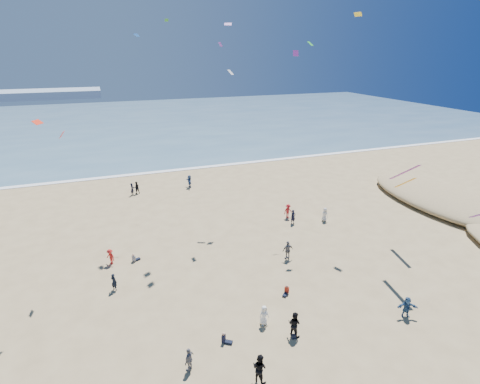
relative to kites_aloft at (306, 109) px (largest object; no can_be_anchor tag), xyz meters
name	(u,v)px	position (x,y,z in m)	size (l,w,h in m)	color
ocean	(126,123)	(-9.82, 82.18, -14.22)	(220.00, 100.00, 0.06)	#476B84
surf_line	(151,173)	(-9.82, 32.18, -14.21)	(220.00, 1.20, 0.08)	white
standing_flyers	(224,247)	(-6.79, 2.47, -13.36)	(33.37, 37.09, 1.95)	silver
seated_group	(251,330)	(-8.45, -8.65, -13.83)	(12.37, 23.73, 0.84)	silver
navy_bag	(294,337)	(-5.77, -10.10, -14.08)	(0.28, 0.18, 0.34)	black
kites_aloft	(306,109)	(0.00, 0.00, 0.00)	(42.37, 39.73, 27.00)	purple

